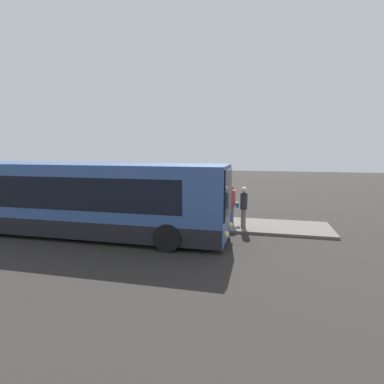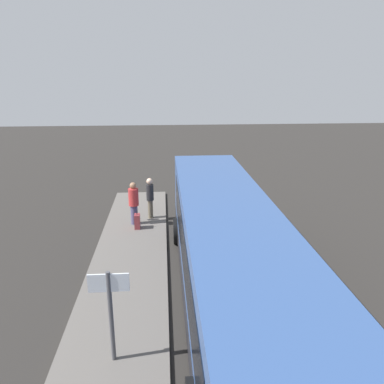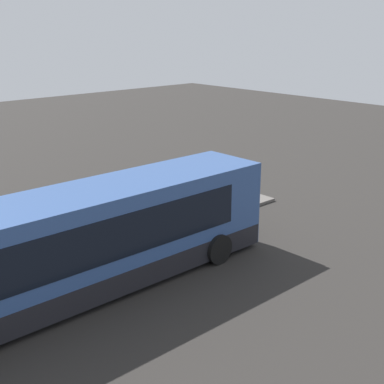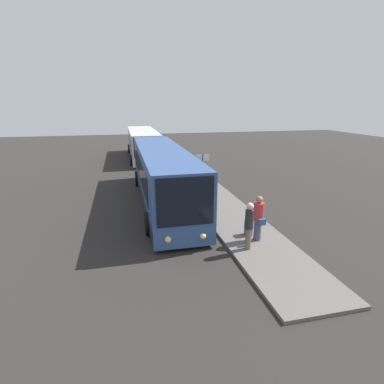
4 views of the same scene
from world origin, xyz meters
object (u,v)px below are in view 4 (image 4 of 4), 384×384
object	(u,v)px
passenger_waiting	(258,217)
suitcase	(248,228)
bus_second	(143,144)
sign_post	(203,165)
passenger_boarding	(249,223)
bus_lead	(162,176)

from	to	relation	value
passenger_waiting	suitcase	bearing A→B (deg)	-77.44
bus_second	sign_post	world-z (taller)	bus_second
passenger_boarding	passenger_waiting	world-z (taller)	passenger_waiting
bus_lead	passenger_boarding	xyz separation A→B (m)	(6.74, 2.32, -0.35)
passenger_boarding	suitcase	bearing A→B (deg)	-23.93
passenger_boarding	suitcase	xyz separation A→B (m)	(-1.18, 0.52, -0.73)
bus_lead	passenger_waiting	distance (m)	6.81
bus_lead	passenger_boarding	world-z (taller)	bus_lead
bus_second	passenger_boarding	world-z (taller)	bus_second
passenger_boarding	suitcase	world-z (taller)	passenger_boarding
bus_lead	bus_second	world-z (taller)	bus_lead
passenger_boarding	passenger_waiting	bearing A→B (deg)	-46.90
passenger_boarding	sign_post	size ratio (longest dim) A/B	0.83
passenger_waiting	suitcase	xyz separation A→B (m)	(-0.54, -0.16, -0.68)
bus_second	passenger_boarding	distance (m)	21.53
bus_lead	suitcase	world-z (taller)	bus_lead
bus_second	suitcase	xyz separation A→B (m)	(20.22, 2.83, -0.96)
bus_second	suitcase	world-z (taller)	bus_second
passenger_boarding	passenger_waiting	size ratio (longest dim) A/B	1.00
passenger_waiting	bus_lead	bearing A→B (deg)	-67.48
passenger_waiting	suitcase	world-z (taller)	passenger_waiting
bus_lead	bus_second	size ratio (longest dim) A/B	1.11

